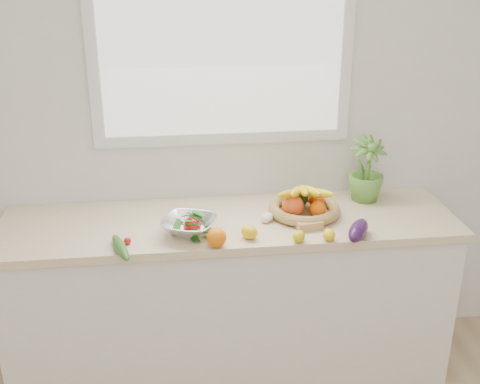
{
  "coord_description": "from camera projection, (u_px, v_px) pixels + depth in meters",
  "views": [
    {
      "loc": [
        -0.27,
        -0.71,
        2.16
      ],
      "look_at": [
        0.05,
        1.93,
        1.05
      ],
      "focal_mm": 45.0,
      "sensor_mm": 36.0,
      "label": 1
    }
  ],
  "objects": [
    {
      "name": "lemon_a",
      "position": [
        329.0,
        235.0,
        2.73
      ],
      "size": [
        0.06,
        0.07,
        0.06
      ],
      "primitive_type": "ellipsoid",
      "rotation": [
        0.0,
        0.0,
        -0.09
      ],
      "color": "yellow",
      "rests_on": "countertop"
    },
    {
      "name": "potted_herb",
      "position": [
        367.0,
        170.0,
        3.11
      ],
      "size": [
        0.22,
        0.22,
        0.34
      ],
      "primitive_type": "imported",
      "rotation": [
        0.0,
        0.0,
        0.16
      ],
      "color": "#599235",
      "rests_on": "countertop"
    },
    {
      "name": "counter_cabinet",
      "position": [
        230.0,
        301.0,
        3.13
      ],
      "size": [
        2.2,
        0.58,
        0.86
      ],
      "primitive_type": "cube",
      "color": "silver",
      "rests_on": "ground"
    },
    {
      "name": "eggplant",
      "position": [
        358.0,
        230.0,
        2.74
      ],
      "size": [
        0.17,
        0.22,
        0.08
      ],
      "primitive_type": "ellipsoid",
      "rotation": [
        0.0,
        0.0,
        -0.55
      ],
      "color": "#2C103E",
      "rests_on": "countertop"
    },
    {
      "name": "back_wall",
      "position": [
        223.0,
        114.0,
        3.05
      ],
      "size": [
        4.5,
        0.02,
        2.7
      ],
      "primitive_type": "cube",
      "color": "white",
      "rests_on": "ground"
    },
    {
      "name": "radish",
      "position": [
        128.0,
        241.0,
        2.7
      ],
      "size": [
        0.04,
        0.04,
        0.03
      ],
      "primitive_type": "sphere",
      "rotation": [
        0.0,
        0.0,
        0.38
      ],
      "color": "red",
      "rests_on": "countertop"
    },
    {
      "name": "cucumber",
      "position": [
        120.0,
        247.0,
        2.63
      ],
      "size": [
        0.12,
        0.25,
        0.05
      ],
      "primitive_type": "ellipsoid",
      "rotation": [
        0.0,
        0.0,
        0.29
      ],
      "color": "#265318",
      "rests_on": "countertop"
    },
    {
      "name": "window_pane",
      "position": [
        222.0,
        35.0,
        2.87
      ],
      "size": [
        1.18,
        0.01,
        0.98
      ],
      "primitive_type": "cube",
      "color": "white",
      "rests_on": "window_frame"
    },
    {
      "name": "ginger",
      "position": [
        310.0,
        226.0,
        2.84
      ],
      "size": [
        0.13,
        0.06,
        0.04
      ],
      "primitive_type": "cube",
      "rotation": [
        0.0,
        0.0,
        0.12
      ],
      "color": "tan",
      "rests_on": "countertop"
    },
    {
      "name": "countertop",
      "position": [
        229.0,
        223.0,
        2.96
      ],
      "size": [
        2.24,
        0.62,
        0.04
      ],
      "primitive_type": "cube",
      "color": "beige",
      "rests_on": "counter_cabinet"
    },
    {
      "name": "fruit_basket",
      "position": [
        304.0,
        205.0,
        2.98
      ],
      "size": [
        0.39,
        0.39,
        0.19
      ],
      "color": "#A9824B",
      "rests_on": "countertop"
    },
    {
      "name": "lemon_c",
      "position": [
        249.0,
        232.0,
        2.75
      ],
      "size": [
        0.1,
        0.1,
        0.06
      ],
      "primitive_type": "ellipsoid",
      "rotation": [
        0.0,
        0.0,
        0.9
      ],
      "color": "yellow",
      "rests_on": "countertop"
    },
    {
      "name": "orange_loose",
      "position": [
        217.0,
        238.0,
        2.67
      ],
      "size": [
        0.12,
        0.12,
        0.09
      ],
      "primitive_type": "sphere",
      "rotation": [
        0.0,
        0.0,
        -0.42
      ],
      "color": "orange",
      "rests_on": "countertop"
    },
    {
      "name": "lemon_b",
      "position": [
        299.0,
        236.0,
        2.72
      ],
      "size": [
        0.08,
        0.09,
        0.05
      ],
      "primitive_type": "ellipsoid",
      "rotation": [
        0.0,
        0.0,
        -0.44
      ],
      "color": "#D5BD0B",
      "rests_on": "countertop"
    },
    {
      "name": "garlic_a",
      "position": [
        334.0,
        214.0,
        2.95
      ],
      "size": [
        0.05,
        0.05,
        0.04
      ],
      "primitive_type": "ellipsoid",
      "rotation": [
        0.0,
        0.0,
        -0.01
      ],
      "color": "silver",
      "rests_on": "countertop"
    },
    {
      "name": "garlic_b",
      "position": [
        268.0,
        217.0,
        2.92
      ],
      "size": [
        0.07,
        0.07,
        0.05
      ],
      "primitive_type": "ellipsoid",
      "rotation": [
        0.0,
        0.0,
        0.39
      ],
      "color": "silver",
      "rests_on": "countertop"
    },
    {
      "name": "apple",
      "position": [
        192.0,
        226.0,
        2.78
      ],
      "size": [
        0.1,
        0.1,
        0.08
      ],
      "primitive_type": "sphere",
      "rotation": [
        0.0,
        0.0,
        -0.2
      ],
      "color": "#B11A0E",
      "rests_on": "countertop"
    },
    {
      "name": "garlic_c",
      "position": [
        266.0,
        219.0,
        2.91
      ],
      "size": [
        0.06,
        0.06,
        0.04
      ],
      "primitive_type": "ellipsoid",
      "rotation": [
        0.0,
        0.0,
        0.24
      ],
      "color": "white",
      "rests_on": "countertop"
    },
    {
      "name": "colander_with_spinach",
      "position": [
        189.0,
        222.0,
        2.77
      ],
      "size": [
        0.32,
        0.32,
        0.13
      ],
      "color": "silver",
      "rests_on": "countertop"
    },
    {
      "name": "window_frame",
      "position": [
        222.0,
        34.0,
        2.89
      ],
      "size": [
        1.3,
        0.03,
        1.1
      ],
      "primitive_type": "cube",
      "color": "white",
      "rests_on": "back_wall"
    }
  ]
}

